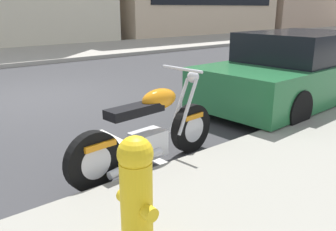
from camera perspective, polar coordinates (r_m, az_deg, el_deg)
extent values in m
plane|color=#333335|center=(7.85, -20.40, 2.58)|extent=(260.00, 260.00, 0.00)
cube|color=gray|center=(20.26, 6.11, 11.83)|extent=(120.00, 5.00, 0.14)
cube|color=silver|center=(4.65, -4.30, -5.79)|extent=(0.12, 2.20, 0.01)
cylinder|color=black|center=(4.58, 3.68, -2.01)|extent=(0.63, 0.16, 0.62)
cylinder|color=silver|center=(4.58, 3.68, -2.01)|extent=(0.35, 0.15, 0.34)
cylinder|color=black|center=(3.68, -11.81, -7.16)|extent=(0.63, 0.16, 0.62)
cylinder|color=silver|center=(3.68, -11.81, -7.16)|extent=(0.35, 0.15, 0.34)
cube|color=silver|center=(4.09, -3.19, -4.55)|extent=(0.42, 0.29, 0.30)
cube|color=black|center=(3.84, -5.30, 0.83)|extent=(0.70, 0.28, 0.10)
ellipsoid|color=orange|center=(4.06, -1.40, 2.63)|extent=(0.50, 0.28, 0.24)
cube|color=orange|center=(3.64, -11.31, -4.48)|extent=(0.37, 0.21, 0.06)
cube|color=orange|center=(4.51, 3.55, 0.00)|extent=(0.33, 0.19, 0.06)
cylinder|color=silver|center=(4.43, 1.81, 1.62)|extent=(0.34, 0.07, 0.65)
cylinder|color=silver|center=(4.33, 3.15, 1.28)|extent=(0.34, 0.07, 0.65)
cylinder|color=silver|center=(4.26, 2.25, 7.42)|extent=(0.09, 0.62, 0.04)
sphere|color=silver|center=(4.42, 4.02, 6.17)|extent=(0.15, 0.15, 0.15)
cylinder|color=silver|center=(3.85, -5.13, -7.52)|extent=(0.71, 0.15, 0.16)
cube|color=#236638|center=(7.34, 20.17, 5.67)|extent=(4.61, 1.90, 0.68)
cube|color=black|center=(7.23, 20.54, 10.31)|extent=(2.31, 1.68, 0.52)
cylinder|color=black|center=(9.04, 20.23, 6.37)|extent=(0.63, 0.24, 0.62)
cylinder|color=black|center=(6.59, 7.62, 3.70)|extent=(0.63, 0.24, 0.62)
cylinder|color=black|center=(5.72, 19.69, 0.85)|extent=(0.63, 0.24, 0.62)
cylinder|color=gold|center=(2.50, -4.99, -14.61)|extent=(0.22, 0.22, 0.68)
sphere|color=gold|center=(2.32, -5.24, -6.10)|extent=(0.24, 0.24, 0.24)
cylinder|color=gold|center=(2.59, -6.84, -12.68)|extent=(0.10, 0.08, 0.10)
cylinder|color=gold|center=(2.39, -3.02, -15.29)|extent=(0.10, 0.08, 0.10)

